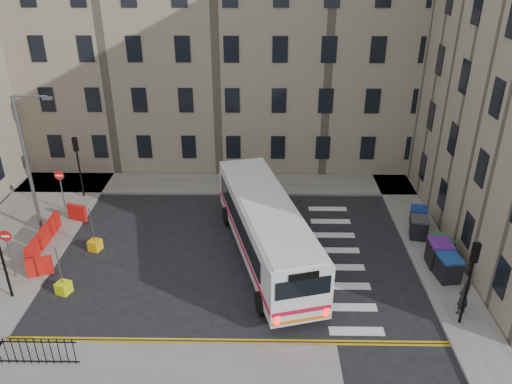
{
  "coord_description": "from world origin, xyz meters",
  "views": [
    {
      "loc": [
        -0.12,
        -22.79,
        15.13
      ],
      "look_at": [
        -0.51,
        1.53,
        3.0
      ],
      "focal_mm": 35.0,
      "sensor_mm": 36.0,
      "label": 1
    }
  ],
  "objects_px": {
    "wheelie_bin_a": "(448,268)",
    "bollard_chevron": "(64,288)",
    "wheelie_bin_d": "(419,227)",
    "wheelie_bin_e": "(418,217)",
    "streetlamp": "(27,165)",
    "wheelie_bin_c": "(440,248)",
    "pedestrian": "(463,297)",
    "wheelie_bin_b": "(439,253)",
    "bollard_yellow": "(95,245)",
    "bus": "(266,227)"
  },
  "relations": [
    {
      "from": "wheelie_bin_e",
      "to": "bollard_chevron",
      "type": "height_order",
      "value": "wheelie_bin_e"
    },
    {
      "from": "wheelie_bin_b",
      "to": "bollard_yellow",
      "type": "height_order",
      "value": "wheelie_bin_b"
    },
    {
      "from": "wheelie_bin_d",
      "to": "wheelie_bin_c",
      "type": "bearing_deg",
      "value": -63.63
    },
    {
      "from": "pedestrian",
      "to": "wheelie_bin_b",
      "type": "bearing_deg",
      "value": -118.05
    },
    {
      "from": "wheelie_bin_b",
      "to": "bollard_chevron",
      "type": "bearing_deg",
      "value": -171.65
    },
    {
      "from": "wheelie_bin_e",
      "to": "bollard_yellow",
      "type": "relative_size",
      "value": 1.98
    },
    {
      "from": "bus",
      "to": "wheelie_bin_b",
      "type": "xyz_separation_m",
      "value": [
        8.93,
        -0.74,
        -1.03
      ]
    },
    {
      "from": "wheelie_bin_e",
      "to": "bollard_yellow",
      "type": "xyz_separation_m",
      "value": [
        -18.36,
        -2.73,
        -0.42
      ]
    },
    {
      "from": "streetlamp",
      "to": "wheelie_bin_d",
      "type": "xyz_separation_m",
      "value": [
        21.71,
        -0.33,
        -3.57
      ]
    },
    {
      "from": "bus",
      "to": "wheelie_bin_d",
      "type": "xyz_separation_m",
      "value": [
        8.67,
        2.04,
        -1.13
      ]
    },
    {
      "from": "wheelie_bin_b",
      "to": "pedestrian",
      "type": "bearing_deg",
      "value": -90.95
    },
    {
      "from": "wheelie_bin_b",
      "to": "bollard_yellow",
      "type": "relative_size",
      "value": 2.34
    },
    {
      "from": "wheelie_bin_a",
      "to": "bollard_chevron",
      "type": "bearing_deg",
      "value": 176.02
    },
    {
      "from": "pedestrian",
      "to": "wheelie_bin_e",
      "type": "bearing_deg",
      "value": -117.55
    },
    {
      "from": "wheelie_bin_b",
      "to": "bollard_chevron",
      "type": "distance_m",
      "value": 18.82
    },
    {
      "from": "wheelie_bin_e",
      "to": "bollard_yellow",
      "type": "height_order",
      "value": "wheelie_bin_e"
    },
    {
      "from": "wheelie_bin_b",
      "to": "bollard_chevron",
      "type": "xyz_separation_m",
      "value": [
        -18.66,
        -2.42,
        -0.56
      ]
    },
    {
      "from": "wheelie_bin_c",
      "to": "wheelie_bin_d",
      "type": "distance_m",
      "value": 2.2
    },
    {
      "from": "wheelie_bin_b",
      "to": "wheelie_bin_c",
      "type": "distance_m",
      "value": 0.71
    },
    {
      "from": "wheelie_bin_c",
      "to": "wheelie_bin_e",
      "type": "xyz_separation_m",
      "value": [
        -0.22,
        3.46,
        -0.04
      ]
    },
    {
      "from": "bollard_chevron",
      "to": "wheelie_bin_e",
      "type": "bearing_deg",
      "value": 19.19
    },
    {
      "from": "bus",
      "to": "wheelie_bin_a",
      "type": "xyz_separation_m",
      "value": [
        9.02,
        -1.94,
        -1.09
      ]
    },
    {
      "from": "streetlamp",
      "to": "bus",
      "type": "xyz_separation_m",
      "value": [
        13.04,
        -2.37,
        -2.44
      ]
    },
    {
      "from": "bus",
      "to": "wheelie_bin_d",
      "type": "relative_size",
      "value": 9.62
    },
    {
      "from": "wheelie_bin_b",
      "to": "wheelie_bin_d",
      "type": "relative_size",
      "value": 1.1
    },
    {
      "from": "wheelie_bin_c",
      "to": "pedestrian",
      "type": "distance_m",
      "value": 4.43
    },
    {
      "from": "wheelie_bin_d",
      "to": "bollard_chevron",
      "type": "bearing_deg",
      "value": -152.35
    },
    {
      "from": "wheelie_bin_d",
      "to": "wheelie_bin_e",
      "type": "distance_m",
      "value": 1.37
    },
    {
      "from": "wheelie_bin_a",
      "to": "streetlamp",
      "type": "bearing_deg",
      "value": 161.26
    },
    {
      "from": "pedestrian",
      "to": "bollard_chevron",
      "type": "distance_m",
      "value": 18.6
    },
    {
      "from": "streetlamp",
      "to": "wheelie_bin_e",
      "type": "xyz_separation_m",
      "value": [
        22.03,
        0.99,
        -3.61
      ]
    },
    {
      "from": "bollard_chevron",
      "to": "streetlamp",
      "type": "bearing_deg",
      "value": 120.88
    },
    {
      "from": "pedestrian",
      "to": "bollard_chevron",
      "type": "bearing_deg",
      "value": -30.28
    },
    {
      "from": "bus",
      "to": "wheelie_bin_a",
      "type": "relative_size",
      "value": 9.54
    },
    {
      "from": "bus",
      "to": "wheelie_bin_c",
      "type": "height_order",
      "value": "bus"
    },
    {
      "from": "wheelie_bin_b",
      "to": "wheelie_bin_e",
      "type": "distance_m",
      "value": 4.1
    },
    {
      "from": "wheelie_bin_e",
      "to": "streetlamp",
      "type": "bearing_deg",
      "value": -165.65
    },
    {
      "from": "streetlamp",
      "to": "wheelie_bin_b",
      "type": "bearing_deg",
      "value": -8.05
    },
    {
      "from": "streetlamp",
      "to": "bollard_yellow",
      "type": "xyz_separation_m",
      "value": [
        3.67,
        -1.74,
        -4.04
      ]
    },
    {
      "from": "wheelie_bin_b",
      "to": "wheelie_bin_e",
      "type": "bearing_deg",
      "value": 90.0
    },
    {
      "from": "wheelie_bin_b",
      "to": "wheelie_bin_e",
      "type": "relative_size",
      "value": 1.18
    },
    {
      "from": "wheelie_bin_a",
      "to": "wheelie_bin_d",
      "type": "distance_m",
      "value": 3.99
    },
    {
      "from": "wheelie_bin_c",
      "to": "bollard_yellow",
      "type": "xyz_separation_m",
      "value": [
        -18.58,
        0.73,
        -0.46
      ]
    },
    {
      "from": "wheelie_bin_e",
      "to": "wheelie_bin_b",
      "type": "bearing_deg",
      "value": -79.2
    },
    {
      "from": "wheelie_bin_a",
      "to": "pedestrian",
      "type": "height_order",
      "value": "pedestrian"
    },
    {
      "from": "wheelie_bin_b",
      "to": "wheelie_bin_a",
      "type": "bearing_deg",
      "value": -84.53
    },
    {
      "from": "streetlamp",
      "to": "pedestrian",
      "type": "relative_size",
      "value": 4.64
    },
    {
      "from": "wheelie_bin_b",
      "to": "bollard_yellow",
      "type": "distance_m",
      "value": 18.35
    },
    {
      "from": "wheelie_bin_a",
      "to": "wheelie_bin_c",
      "type": "distance_m",
      "value": 1.85
    },
    {
      "from": "bus",
      "to": "wheelie_bin_c",
      "type": "relative_size",
      "value": 9.11
    }
  ]
}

